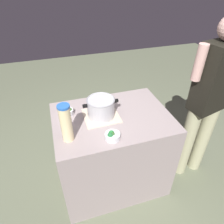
{
  "coord_description": "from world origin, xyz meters",
  "views": [
    {
      "loc": [
        -0.43,
        -1.38,
        1.99
      ],
      "look_at": [
        0.0,
        0.0,
        0.94
      ],
      "focal_mm": 32.51,
      "sensor_mm": 36.0,
      "label": 1
    }
  ],
  "objects": [
    {
      "name": "broccoli_bowl_center",
      "position": [
        -0.08,
        -0.27,
        0.92
      ],
      "size": [
        0.12,
        0.12,
        0.07
      ],
      "color": "silver",
      "rests_on": "counter_slab"
    },
    {
      "name": "cooking_pot",
      "position": [
        -0.09,
        0.04,
        0.99
      ],
      "size": [
        0.32,
        0.25,
        0.17
      ],
      "color": "#B7B7BC",
      "rests_on": "dish_cloth"
    },
    {
      "name": "lemonade_pitcher",
      "position": [
        -0.41,
        -0.18,
        1.05
      ],
      "size": [
        0.09,
        0.09,
        0.32
      ],
      "color": "beige",
      "rests_on": "counter_slab"
    },
    {
      "name": "dish_cloth",
      "position": [
        -0.09,
        0.04,
        0.89
      ],
      "size": [
        0.31,
        0.29,
        0.01
      ],
      "primitive_type": "cube",
      "color": "beige",
      "rests_on": "counter_slab"
    },
    {
      "name": "broccoli_bowl_front",
      "position": [
        -0.37,
        0.15,
        0.92
      ],
      "size": [
        0.11,
        0.11,
        0.08
      ],
      "color": "silver",
      "rests_on": "counter_slab"
    },
    {
      "name": "counter_slab",
      "position": [
        0.0,
        0.0,
        0.44
      ],
      "size": [
        1.05,
        0.77,
        0.89
      ],
      "primitive_type": "cube",
      "color": "gray",
      "rests_on": "ground_plane"
    },
    {
      "name": "person_cook",
      "position": [
        0.9,
        -0.12,
        0.95
      ],
      "size": [
        0.5,
        0.27,
        1.71
      ],
      "color": "tan",
      "rests_on": "ground_plane"
    },
    {
      "name": "ground_plane",
      "position": [
        0.0,
        0.0,
        0.0
      ],
      "size": [
        8.0,
        8.0,
        0.0
      ],
      "primitive_type": "plane",
      "color": "#697057"
    }
  ]
}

